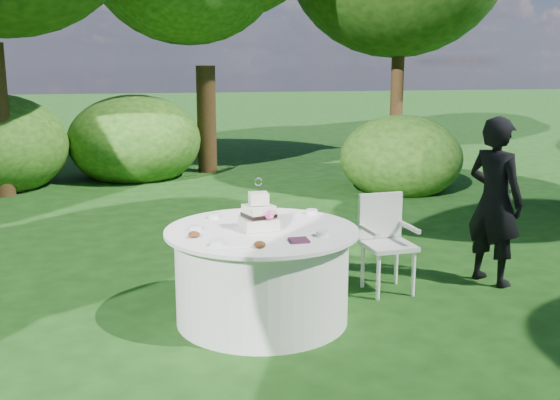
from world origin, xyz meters
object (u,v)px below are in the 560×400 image
Objects in this scene: guest at (495,201)px; table at (262,274)px; napkins at (299,240)px; chair at (385,235)px; cake at (259,215)px.

guest is 1.02× the size of table.
napkins is 0.09× the size of table.
napkins is 0.16× the size of chair.
guest reaches higher than cake.
table is at bearing -13.31° from cake.
chair reaches higher than napkins.
napkins is at bearing -63.01° from cake.
napkins is 2.29m from guest.
napkins is 0.61m from table.
napkins is at bearing -64.98° from table.
chair is at bearing 40.98° from napkins.
table is at bearing -158.83° from chair.
guest is 2.40m from table.
cake is 1.40m from chair.
napkins is 0.09× the size of guest.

